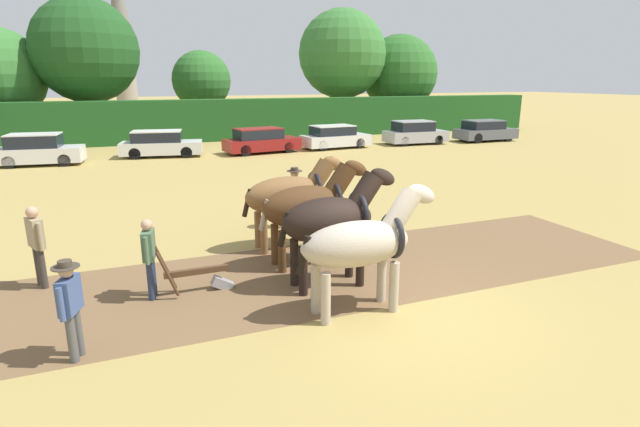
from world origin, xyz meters
name	(u,v)px	position (x,y,z in m)	size (l,w,h in m)	color
ground_plane	(408,308)	(0.00, 0.00, 0.00)	(240.00, 240.00, 0.00)	#A88E4C
plowed_furrow_strip	(151,299)	(-4.54, 2.22, 0.00)	(23.36, 4.17, 0.01)	brown
hedgerow	(195,121)	(0.00, 27.94, 1.41)	(55.33, 1.63, 2.82)	#1E511E
tree_center	(85,50)	(-6.50, 30.92, 6.02)	(6.94, 6.94, 9.51)	brown
tree_center_right	(201,80)	(1.31, 32.64, 4.06)	(4.44, 4.44, 6.30)	#423323
tree_right	(342,54)	(12.63, 31.59, 6.12)	(7.13, 7.13, 9.70)	brown
tree_far_right	(399,73)	(18.28, 31.97, 4.64)	(6.54, 6.54, 7.92)	#4C3823
church_spire	(121,29)	(-3.50, 71.53, 10.87)	(3.20, 3.20, 20.78)	gray
draft_horse_lead_left	(362,243)	(-0.91, 0.23, 1.34)	(2.83, 0.88, 2.42)	#B2A38E
draft_horse_lead_right	(333,219)	(-0.92, 1.57, 1.44)	(2.66, 0.99, 2.51)	black
draft_horse_trail_left	(310,206)	(-0.93, 2.90, 1.41)	(2.71, 1.02, 2.47)	#513319
draft_horse_trail_right	(291,195)	(-0.94, 4.23, 1.37)	(2.79, 1.02, 2.38)	brown
plow	(203,277)	(-3.51, 2.22, 0.31)	(1.52, 0.46, 1.13)	#4C331E
farmer_at_plow	(149,253)	(-4.50, 2.28, 0.94)	(0.29, 0.65, 1.62)	#28334C
farmer_beside_team	(295,192)	(-0.29, 5.84, 1.05)	(0.51, 0.52, 1.78)	#38332D
farmer_onlooker_left	(70,303)	(-5.74, 0.37, 0.94)	(0.41, 0.61, 1.62)	#4C4C4C
farmer_onlooker_right	(36,241)	(-6.61, 3.70, 1.02)	(0.39, 0.64, 1.73)	#38332D
parked_car_left	(38,150)	(-8.73, 20.86, 0.75)	(4.13, 2.18, 1.57)	silver
parked_car_center_left	(160,144)	(-2.83, 21.49, 0.70)	(4.57, 2.44, 1.45)	silver
parked_car_center	(261,141)	(2.73, 20.85, 0.70)	(4.54, 2.31, 1.45)	maroon
parked_car_center_right	(335,137)	(7.51, 21.10, 0.69)	(4.34, 2.16, 1.42)	silver
parked_car_right	(415,133)	(13.24, 21.04, 0.73)	(4.09, 2.00, 1.54)	#A8A8B2
parked_car_far_right	(485,131)	(18.62, 20.64, 0.71)	(4.21, 1.85, 1.45)	#565B66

